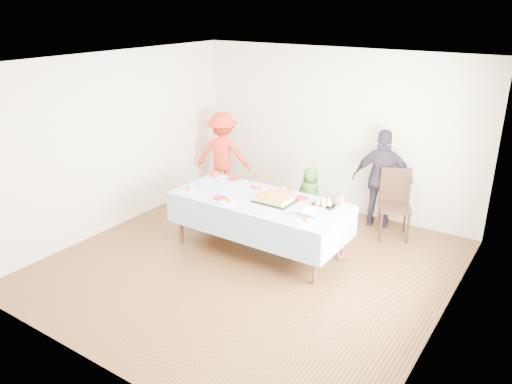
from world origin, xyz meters
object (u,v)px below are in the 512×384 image
birthday_cake (275,199)px  dining_chair (395,199)px  party_table (259,202)px  adult_left (223,154)px

birthday_cake → dining_chair: size_ratio=0.51×
birthday_cake → party_table: bearing=-171.0°
birthday_cake → adult_left: 2.45m
party_table → dining_chair: dining_chair is taller
dining_chair → birthday_cake: bearing=-153.0°
birthday_cake → dining_chair: dining_chair is taller
party_table → dining_chair: 2.11m
birthday_cake → dining_chair: bearing=51.3°
party_table → birthday_cake: bearing=9.0°
adult_left → party_table: bearing=119.5°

